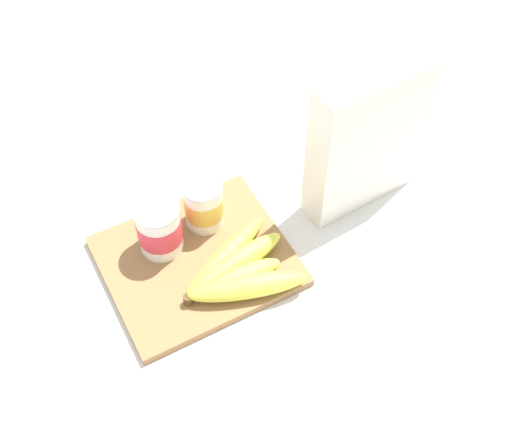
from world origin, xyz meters
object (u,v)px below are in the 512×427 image
at_px(yogurt_cup_back, 204,204).
at_px(cutting_board, 197,261).
at_px(cereal_box, 367,141).
at_px(banana_bunch, 236,272).
at_px(yogurt_cup_front, 159,228).

bearing_deg(yogurt_cup_back, cutting_board, -125.92).
distance_m(cereal_box, banana_bunch, 0.29).
bearing_deg(cereal_box, yogurt_cup_front, 167.34).
distance_m(cutting_board, yogurt_cup_front, 0.08).
xyz_separation_m(cutting_board, cereal_box, (0.30, -0.00, 0.12)).
bearing_deg(banana_bunch, cereal_box, 12.81).
height_order(cutting_board, yogurt_cup_front, yogurt_cup_front).
distance_m(cereal_box, yogurt_cup_back, 0.28).
relative_size(yogurt_cup_front, banana_bunch, 0.50).
height_order(cereal_box, yogurt_cup_front, cereal_box).
bearing_deg(yogurt_cup_front, banana_bunch, -55.95).
bearing_deg(yogurt_cup_front, cereal_box, -8.64).
bearing_deg(cutting_board, yogurt_cup_front, 127.18).
bearing_deg(yogurt_cup_back, cereal_box, -13.68).
distance_m(yogurt_cup_front, yogurt_cup_back, 0.08).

